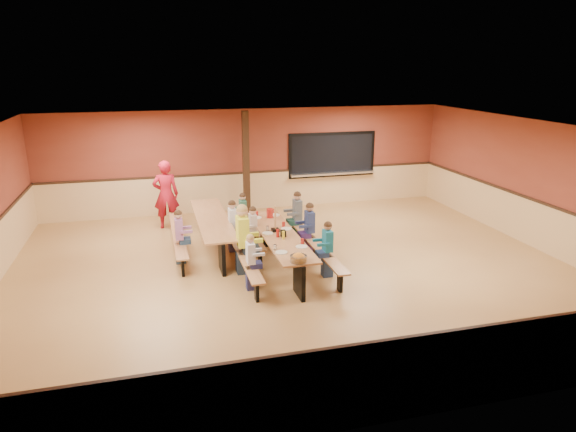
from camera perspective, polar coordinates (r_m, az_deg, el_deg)
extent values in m
plane|color=olive|center=(11.10, 0.67, -6.01)|extent=(12.00, 12.00, 0.00)
cube|color=brown|center=(15.37, -4.35, 6.22)|extent=(12.00, 0.04, 3.00)
cube|color=brown|center=(6.24, 13.34, -10.30)|extent=(12.00, 0.04, 3.00)
cube|color=brown|center=(13.48, 26.13, 3.06)|extent=(0.04, 10.00, 3.00)
cube|color=white|center=(10.32, 0.73, 9.55)|extent=(12.00, 10.00, 0.04)
cube|color=black|center=(16.00, 4.91, 6.81)|extent=(2.60, 0.06, 1.20)
cube|color=silver|center=(16.03, 4.97, 4.75)|extent=(2.70, 0.28, 0.06)
cube|color=black|center=(14.75, -4.68, 5.77)|extent=(0.18, 0.18, 3.00)
cube|color=#AA7043|center=(11.05, -0.97, -2.12)|extent=(0.75, 3.60, 0.04)
cube|color=black|center=(9.79, 1.26, -7.00)|extent=(0.08, 0.60, 0.70)
cube|color=black|center=(12.60, -2.66, -1.51)|extent=(0.08, 0.60, 0.70)
cube|color=#AA7043|center=(10.99, -5.15, -3.89)|extent=(0.26, 3.60, 0.04)
cube|color=black|center=(11.07, -5.12, -4.98)|extent=(0.06, 0.18, 0.41)
cube|color=#AA7043|center=(11.36, 3.09, -3.14)|extent=(0.26, 3.60, 0.04)
cube|color=black|center=(11.44, 3.07, -4.20)|extent=(0.06, 0.18, 0.41)
cube|color=#AA7043|center=(12.32, -8.41, -0.30)|extent=(0.75, 3.60, 0.04)
cube|color=black|center=(10.98, -7.35, -4.44)|extent=(0.08, 0.60, 0.70)
cube|color=black|center=(13.90, -9.11, 0.05)|extent=(0.08, 0.60, 0.70)
cube|color=#AA7043|center=(12.35, -12.15, -1.86)|extent=(0.26, 3.60, 0.04)
cube|color=black|center=(12.42, -12.09, -2.85)|extent=(0.06, 0.18, 0.41)
cube|color=#AA7043|center=(12.52, -4.60, -1.28)|extent=(0.26, 3.60, 0.04)
cube|color=black|center=(12.59, -4.58, -2.25)|extent=(0.06, 0.18, 0.41)
imported|color=#A91324|center=(14.01, -13.41, 2.34)|extent=(0.68, 0.45, 1.84)
cylinder|color=#AC1D17|center=(12.18, -2.04, 0.32)|extent=(0.16, 0.16, 0.22)
cube|color=black|center=(10.88, -0.54, -1.96)|extent=(0.10, 0.14, 0.13)
cylinder|color=yellow|center=(10.71, -0.51, -2.15)|extent=(0.06, 0.06, 0.17)
cylinder|color=#B2140F|center=(10.83, -1.16, -1.93)|extent=(0.06, 0.06, 0.17)
cube|color=black|center=(11.22, -1.42, -1.55)|extent=(0.16, 0.16, 0.06)
cube|color=#AA7043|center=(11.14, -1.43, -0.18)|extent=(0.02, 0.09, 0.50)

